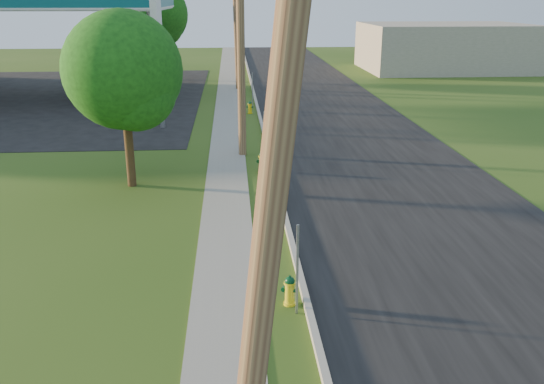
% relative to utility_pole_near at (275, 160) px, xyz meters
% --- Properties ---
extents(road, '(8.00, 120.00, 0.02)m').
position_rel_utility_pole_near_xyz_m(road, '(5.10, 11.00, -4.79)').
color(road, black).
rests_on(road, ground).
extents(curb, '(0.15, 120.00, 0.15)m').
position_rel_utility_pole_near_xyz_m(curb, '(1.10, 11.00, -4.73)').
color(curb, '#9E9C91').
rests_on(curb, ground).
extents(sidewalk, '(1.50, 120.00, 0.03)m').
position_rel_utility_pole_near_xyz_m(sidewalk, '(-0.65, 11.00, -4.79)').
color(sidewalk, gray).
rests_on(sidewalk, ground).
extents(forecourt, '(26.00, 28.00, 0.02)m').
position_rel_utility_pole_near_xyz_m(forecourt, '(-15.40, 33.00, -4.79)').
color(forecourt, black).
rests_on(forecourt, ground).
extents(utility_pole_near, '(1.40, 0.32, 9.48)m').
position_rel_utility_pole_near_xyz_m(utility_pole_near, '(0.00, 0.00, 0.00)').
color(utility_pole_near, brown).
rests_on(utility_pole_near, ground).
extents(utility_pole_mid, '(1.40, 0.32, 9.80)m').
position_rel_utility_pole_near_xyz_m(utility_pole_mid, '(-0.00, 18.00, 0.15)').
color(utility_pole_mid, brown).
rests_on(utility_pole_mid, ground).
extents(utility_pole_far, '(1.40, 0.32, 9.50)m').
position_rel_utility_pole_near_xyz_m(utility_pole_far, '(-0.00, 36.00, 0.00)').
color(utility_pole_far, brown).
rests_on(utility_pole_far, ground).
extents(sign_post_near, '(0.05, 0.04, 2.00)m').
position_rel_utility_pole_near_xyz_m(sign_post_near, '(0.85, 5.20, -3.80)').
color(sign_post_near, gray).
rests_on(sign_post_near, ground).
extents(sign_post_mid, '(0.05, 0.04, 2.00)m').
position_rel_utility_pole_near_xyz_m(sign_post_mid, '(0.85, 17.00, -3.80)').
color(sign_post_mid, gray).
rests_on(sign_post_mid, ground).
extents(sign_post_far, '(0.05, 0.04, 2.00)m').
position_rel_utility_pole_near_xyz_m(sign_post_far, '(0.85, 29.20, -3.80)').
color(sign_post_far, gray).
rests_on(sign_post_far, ground).
extents(gas_canopy, '(18.18, 9.18, 6.40)m').
position_rel_utility_pole_near_xyz_m(gas_canopy, '(-13.40, 33.00, 1.09)').
color(gas_canopy, silver).
rests_on(gas_canopy, ground).
extents(fuel_pump_ne, '(1.20, 3.20, 1.90)m').
position_rel_utility_pole_near_xyz_m(fuel_pump_ne, '(-8.90, 31.00, -4.08)').
color(fuel_pump_ne, '#9E9C91').
rests_on(fuel_pump_ne, ground).
extents(fuel_pump_se, '(1.20, 3.20, 1.90)m').
position_rel_utility_pole_near_xyz_m(fuel_pump_se, '(-8.90, 35.00, -4.08)').
color(fuel_pump_se, '#9E9C91').
rests_on(fuel_pump_se, ground).
extents(price_pylon, '(0.34, 2.04, 6.85)m').
position_rel_utility_pole_near_xyz_m(price_pylon, '(-3.90, 23.50, 0.63)').
color(price_pylon, gray).
rests_on(price_pylon, ground).
extents(distant_building, '(14.00, 10.00, 4.00)m').
position_rel_utility_pole_near_xyz_m(distant_building, '(18.60, 46.00, -2.80)').
color(distant_building, gray).
rests_on(distant_building, ground).
extents(tree_verge, '(3.93, 3.93, 5.96)m').
position_rel_utility_pole_near_xyz_m(tree_verge, '(-3.86, 14.08, -0.97)').
color(tree_verge, '#312111').
rests_on(tree_verge, ground).
extents(tree_lot, '(4.90, 4.90, 7.43)m').
position_rel_utility_pole_near_xyz_m(tree_lot, '(-5.97, 41.30, -0.02)').
color(tree_lot, '#312111').
rests_on(tree_lot, ground).
extents(hydrant_near, '(0.35, 0.32, 0.69)m').
position_rel_utility_pole_near_xyz_m(hydrant_near, '(0.74, 5.57, -4.46)').
color(hydrant_near, yellow).
rests_on(hydrant_near, ground).
extents(hydrant_mid, '(0.42, 0.38, 0.82)m').
position_rel_utility_pole_near_xyz_m(hydrant_mid, '(0.69, 15.47, -4.40)').
color(hydrant_mid, yellow).
rests_on(hydrant_mid, ground).
extents(hydrant_far, '(0.38, 0.34, 0.73)m').
position_rel_utility_pole_near_xyz_m(hydrant_far, '(0.61, 26.92, -4.45)').
color(hydrant_far, yellow).
rests_on(hydrant_far, ground).
extents(car_silver, '(4.26, 1.74, 1.44)m').
position_rel_utility_pole_near_xyz_m(car_silver, '(-8.60, 32.65, -4.08)').
color(car_silver, '#A5A8AC').
rests_on(car_silver, ground).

